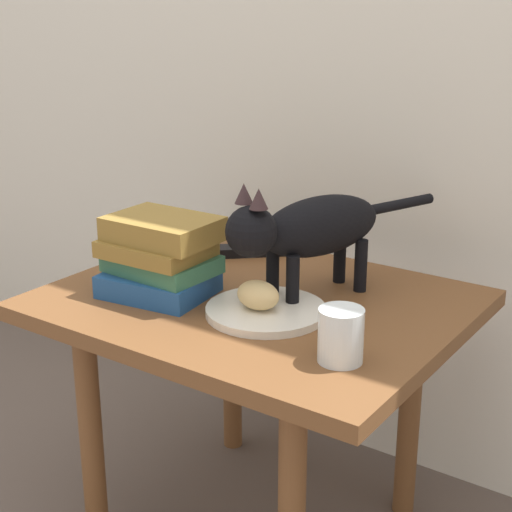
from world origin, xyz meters
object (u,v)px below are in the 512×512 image
object	(u,v)px
side_table	(256,332)
candle_jar	(341,338)
plate	(266,311)
cat	(308,229)
tv_remote	(252,250)
bread_roll	(258,295)
book_stack	(160,256)

from	to	relation	value
side_table	candle_jar	xyz separation A→B (m)	(0.26, -0.14, 0.11)
plate	candle_jar	xyz separation A→B (m)	(0.19, -0.09, 0.03)
cat	tv_remote	size ratio (longest dim) A/B	3.04
bread_roll	cat	distance (m)	0.16
plate	tv_remote	distance (m)	0.33
plate	cat	xyz separation A→B (m)	(0.01, 0.11, 0.13)
bread_roll	plate	bearing A→B (deg)	56.36
plate	cat	size ratio (longest dim) A/B	0.47
bread_roll	book_stack	size ratio (longest dim) A/B	0.38
book_stack	tv_remote	xyz separation A→B (m)	(0.01, 0.28, -0.06)
cat	tv_remote	world-z (taller)	cat
bread_roll	cat	xyz separation A→B (m)	(0.02, 0.12, 0.09)
tv_remote	plate	bearing A→B (deg)	-92.99
candle_jar	book_stack	bearing A→B (deg)	171.91
cat	plate	bearing A→B (deg)	-97.74
plate	bread_roll	size ratio (longest dim) A/B	2.65
bread_roll	tv_remote	xyz separation A→B (m)	(-0.20, 0.27, -0.03)
plate	book_stack	xyz separation A→B (m)	(-0.22, -0.03, 0.07)
plate	candle_jar	distance (m)	0.21
candle_jar	tv_remote	world-z (taller)	candle_jar
side_table	tv_remote	world-z (taller)	tv_remote
cat	book_stack	distance (m)	0.28
book_stack	tv_remote	bearing A→B (deg)	88.59
bread_roll	cat	world-z (taller)	cat
side_table	bread_roll	size ratio (longest dim) A/B	9.24
bread_roll	book_stack	bearing A→B (deg)	-175.95
side_table	bread_roll	bearing A→B (deg)	-52.93
bread_roll	candle_jar	bearing A→B (deg)	-19.90
candle_jar	tv_remote	bearing A→B (deg)	139.75
book_stack	tv_remote	world-z (taller)	book_stack
book_stack	bread_roll	bearing A→B (deg)	4.05
tv_remote	side_table	bearing A→B (deg)	-95.54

